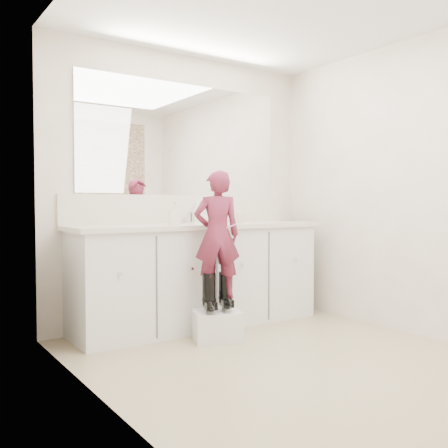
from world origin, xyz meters
TOP-DOWN VIEW (x-y plane):
  - floor at (0.00, 0.00)m, footprint 3.00×3.00m
  - wall_back at (0.00, 1.50)m, footprint 2.60×0.00m
  - wall_left at (-1.30, 0.00)m, footprint 0.00×3.00m
  - wall_right at (1.30, 0.00)m, footprint 0.00×3.00m
  - vanity_cabinet at (0.00, 1.23)m, footprint 2.20×0.55m
  - countertop at (0.00, 1.21)m, footprint 2.28×0.58m
  - backsplash at (0.00, 1.49)m, footprint 2.28×0.03m
  - mirror at (0.00, 1.49)m, footprint 2.00×0.02m
  - faucet at (0.00, 1.38)m, footprint 0.08×0.08m
  - cup at (0.43, 1.20)m, footprint 0.12×0.12m
  - soap_bottle at (-0.29, 1.15)m, footprint 0.10×0.10m
  - step_stool at (-0.13, 0.75)m, footprint 0.44×0.41m
  - boot_left at (-0.20, 0.75)m, footprint 0.17×0.23m
  - boot_right at (-0.05, 0.75)m, footprint 0.17×0.23m
  - toddler at (-0.13, 0.75)m, footprint 0.42×0.35m
  - toothbrush at (-0.06, 0.70)m, footprint 0.13×0.06m

SIDE VIEW (x-z plane):
  - floor at x=0.00m, z-range 0.00..0.00m
  - step_stool at x=-0.13m, z-range 0.00..0.23m
  - boot_left at x=-0.20m, z-range 0.23..0.53m
  - boot_right at x=-0.05m, z-range 0.23..0.53m
  - vanity_cabinet at x=0.00m, z-range 0.00..0.85m
  - toddler at x=-0.13m, z-range 0.33..1.32m
  - countertop at x=0.00m, z-range 0.85..0.89m
  - toothbrush at x=-0.06m, z-range 0.85..0.91m
  - cup at x=0.43m, z-range 0.89..0.98m
  - faucet at x=0.00m, z-range 0.89..0.99m
  - soap_bottle at x=-0.29m, z-range 0.89..1.08m
  - backsplash at x=0.00m, z-range 0.89..1.14m
  - wall_back at x=0.00m, z-range -0.10..2.50m
  - wall_left at x=-1.30m, z-range -0.30..2.70m
  - wall_right at x=1.30m, z-range -0.30..2.70m
  - mirror at x=0.00m, z-range 1.14..2.14m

